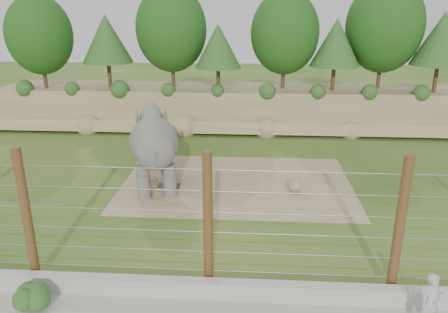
# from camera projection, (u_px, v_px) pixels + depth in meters

# --- Properties ---
(ground) EXTENTS (90.00, 90.00, 0.00)m
(ground) POSITION_uv_depth(u_px,v_px,m) (221.00, 214.00, 16.54)
(ground) COLOR #2B5917
(ground) RESTS_ON ground
(back_embankment) EXTENTS (30.00, 5.52, 8.77)m
(back_embankment) POSITION_uv_depth(u_px,v_px,m) (245.00, 65.00, 27.15)
(back_embankment) COLOR #8C7550
(back_embankment) RESTS_ON ground
(dirt_patch) EXTENTS (10.00, 7.00, 0.02)m
(dirt_patch) POSITION_uv_depth(u_px,v_px,m) (237.00, 183.00, 19.34)
(dirt_patch) COLOR #A1815D
(dirt_patch) RESTS_ON ground
(drain_grate) EXTENTS (1.00, 0.60, 0.03)m
(drain_grate) POSITION_uv_depth(u_px,v_px,m) (169.00, 186.00, 19.00)
(drain_grate) COLOR #262628
(drain_grate) RESTS_ON dirt_patch
(elephant) EXTENTS (2.72, 4.37, 3.28)m
(elephant) POSITION_uv_depth(u_px,v_px,m) (154.00, 153.00, 18.21)
(elephant) COLOR #67625C
(elephant) RESTS_ON ground
(stone_ball) EXTENTS (0.63, 0.63, 0.63)m
(stone_ball) POSITION_uv_depth(u_px,v_px,m) (295.00, 185.00, 18.31)
(stone_ball) COLOR gray
(stone_ball) RESTS_ON dirt_patch
(retaining_wall) EXTENTS (26.00, 0.35, 0.50)m
(retaining_wall) POSITION_uv_depth(u_px,v_px,m) (207.00, 289.00, 11.75)
(retaining_wall) COLOR #BBB8AD
(retaining_wall) RESTS_ON ground
(barrier_fence) EXTENTS (20.26, 0.26, 4.00)m
(barrier_fence) POSITION_uv_depth(u_px,v_px,m) (208.00, 222.00, 11.65)
(barrier_fence) COLOR #543113
(barrier_fence) RESTS_ON ground
(walkway_shrub) EXTENTS (0.71, 0.71, 0.71)m
(walkway_shrub) POSITION_uv_depth(u_px,v_px,m) (34.00, 297.00, 11.23)
(walkway_shrub) COLOR #295422
(walkway_shrub) RESTS_ON walkway
(zookeeper) EXTENTS (0.64, 0.52, 1.53)m
(zookeeper) POSITION_uv_depth(u_px,v_px,m) (431.00, 303.00, 10.38)
(zookeeper) COLOR silver
(zookeeper) RESTS_ON walkway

